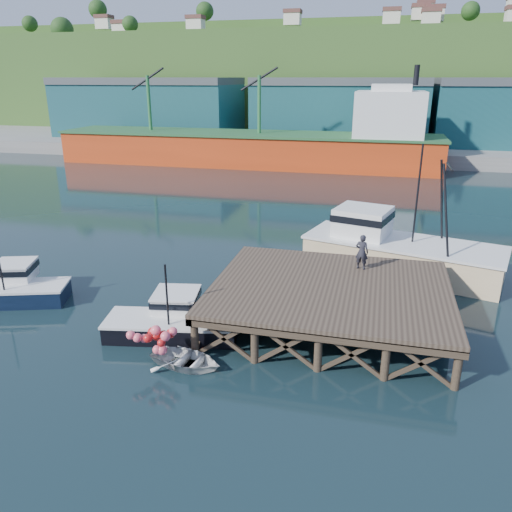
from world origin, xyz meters
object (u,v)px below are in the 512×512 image
(dinghy, at_px, (186,360))
(boat_navy, at_px, (11,287))
(trawler, at_px, (398,247))
(dockworker, at_px, (362,252))
(boat_black, at_px, (173,320))

(dinghy, bearing_deg, boat_navy, 81.02)
(trawler, distance_m, dockworker, 6.21)
(boat_navy, distance_m, dockworker, 20.05)
(boat_navy, relative_size, dinghy, 2.04)
(boat_black, xyz_separation_m, trawler, (10.99, 11.52, 0.98))
(boat_navy, xyz_separation_m, dockworker, (19.42, 4.43, 2.31))
(trawler, relative_size, dockworker, 6.71)
(boat_navy, xyz_separation_m, boat_black, (10.59, -1.43, -0.05))
(trawler, bearing_deg, dinghy, -107.62)
(trawler, bearing_deg, boat_black, -118.36)
(boat_navy, bearing_deg, trawler, 6.75)
(boat_navy, bearing_deg, dockworker, -5.44)
(boat_black, height_order, dinghy, boat_black)
(boat_black, bearing_deg, dinghy, -67.67)
(trawler, distance_m, dinghy, 17.04)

